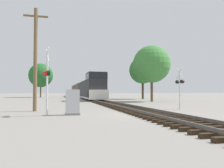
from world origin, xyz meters
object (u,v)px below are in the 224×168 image
(tree_far_right, at_px, (152,64))
(crossing_signal_near, at_px, (47,76))
(utility_pole, at_px, (35,58))
(relay_cabinet, at_px, (73,102))
(crossing_signal_far, at_px, (180,84))
(tree_mid_background, at_px, (143,70))
(freight_train, at_px, (83,90))
(tree_deep_background, at_px, (41,75))

(tree_far_right, bearing_deg, crossing_signal_near, -131.03)
(utility_pole, relative_size, tree_far_right, 0.94)
(relay_cabinet, xyz_separation_m, tree_far_right, (12.47, 16.00, 4.76))
(crossing_signal_far, relative_size, tree_mid_background, 0.41)
(tree_mid_background, bearing_deg, relay_cabinet, -119.69)
(crossing_signal_near, height_order, tree_mid_background, tree_mid_background)
(utility_pole, xyz_separation_m, tree_far_right, (15.08, 12.72, 1.50))
(freight_train, bearing_deg, crossing_signal_far, -83.93)
(freight_train, distance_m, tree_deep_background, 11.87)
(tree_mid_background, bearing_deg, freight_train, 127.17)
(tree_far_right, bearing_deg, freight_train, 107.08)
(relay_cabinet, bearing_deg, tree_mid_background, 60.31)
(utility_pole, relative_size, tree_mid_background, 0.92)
(crossing_signal_far, distance_m, tree_deep_background, 45.50)
(crossing_signal_far, distance_m, relay_cabinet, 9.28)
(freight_train, height_order, crossing_signal_near, freight_train)
(crossing_signal_far, bearing_deg, utility_pole, 83.07)
(utility_pole, bearing_deg, freight_train, 78.88)
(crossing_signal_near, distance_m, tree_far_right, 21.63)
(crossing_signal_far, relative_size, tree_far_right, 0.42)
(freight_train, height_order, tree_mid_background, tree_mid_background)
(crossing_signal_far, height_order, tree_deep_background, tree_deep_background)
(crossing_signal_far, relative_size, utility_pole, 0.44)
(tree_mid_background, xyz_separation_m, tree_deep_background, (-21.02, 18.18, -0.05))
(freight_train, relative_size, tree_deep_background, 5.67)
(tree_mid_background, relative_size, tree_deep_background, 0.96)
(utility_pole, distance_m, tree_mid_background, 29.83)
(utility_pole, relative_size, tree_deep_background, 0.89)
(tree_deep_background, bearing_deg, crossing_signal_far, -71.29)
(utility_pole, distance_m, tree_deep_background, 42.05)
(relay_cabinet, bearing_deg, utility_pole, 128.56)
(freight_train, height_order, tree_far_right, tree_far_right)
(freight_train, distance_m, tree_mid_background, 17.96)
(tree_far_right, xyz_separation_m, tree_mid_background, (2.92, 11.00, 0.22))
(tree_far_right, bearing_deg, crossing_signal_far, -104.48)
(tree_mid_background, bearing_deg, utility_pole, -127.20)
(relay_cabinet, relative_size, tree_mid_background, 0.19)
(utility_pole, height_order, tree_far_right, tree_far_right)
(crossing_signal_far, xyz_separation_m, tree_mid_background, (6.48, 24.78, 3.67))
(relay_cabinet, relative_size, tree_deep_background, 0.18)
(tree_mid_background, bearing_deg, crossing_signal_far, -104.65)
(relay_cabinet, relative_size, utility_pole, 0.21)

